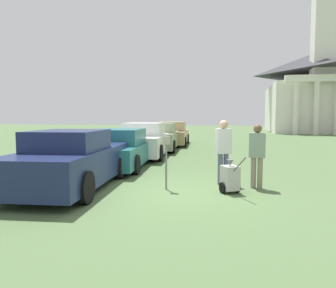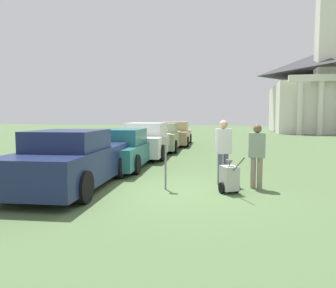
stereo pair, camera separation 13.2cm
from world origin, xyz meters
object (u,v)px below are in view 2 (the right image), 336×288
Objects in this scene: parked_car_teal at (122,150)px; parked_car_tan at (175,134)px; parking_meter at (166,152)px; person_worker at (223,148)px; parked_car_navy at (71,161)px; parked_car_white at (147,141)px; parked_car_sage at (162,138)px; person_supervisor at (257,152)px; church at (317,88)px; equipment_cart at (229,178)px.

parked_car_tan reaches higher than parked_car_teal.
parking_meter is 1.72m from person_worker.
person_worker reaches higher than parked_car_navy.
parked_car_navy is at bearing -95.56° from parked_car_white.
parked_car_teal is 6.32m from parked_car_sage.
parked_car_teal is 2.96× the size of person_supervisor.
parked_car_sage is 2.72× the size of person_worker.
parked_car_sage is at bearing 84.45° from parked_car_navy.
church is at bearing 64.12° from parked_car_navy.
church is (8.38, 34.55, 4.39)m from person_supervisor.
church reaches higher than parked_car_navy.
parked_car_white is 31.80m from church.
parked_car_navy is 13.63m from parked_car_tan.
church reaches higher than parked_car_tan.
person_worker reaches higher than parking_meter.
parked_car_navy is 4.92× the size of equipment_cart.
parking_meter is at bearing 149.91° from equipment_cart.
equipment_cart is (0.22, -1.00, -0.66)m from person_worker.
parked_car_teal is at bearing -112.48° from church.
parked_car_sage is (-0.00, 6.32, 0.05)m from parked_car_teal.
church is at bearing 53.48° from parked_car_tan.
person_supervisor is (0.90, -0.30, -0.07)m from person_worker.
parked_car_white is at bearing 93.63° from equipment_cart.
parking_meter is at bearing -75.03° from parked_car_white.
parked_car_navy reaches higher than parked_car_sage.
parked_car_white is at bearing 84.44° from parked_car_navy.
parking_meter reaches higher than equipment_cart.
parked_car_tan is at bearing 84.45° from parked_car_white.
parked_car_sage is 2.88× the size of person_supervisor.
person_supervisor is at bearing -56.76° from parked_car_white.
person_supervisor reaches higher than parked_car_white.
person_worker is (3.92, -5.69, 0.30)m from parked_car_white.
person_supervisor is at bearing -67.34° from parked_car_sage.
church is at bearing 61.97° from parked_car_teal.
person_supervisor reaches higher than equipment_cart.
equipment_cart is at bearing 78.18° from person_worker.
parking_meter is at bearing -58.67° from parked_car_teal.
person_supervisor reaches higher than parked_car_sage.
parked_car_tan is 0.23× the size of church.
equipment_cart is at bearing -78.23° from parked_car_tan.
person_worker is at bearing -36.71° from parked_car_teal.
parked_car_navy is at bearing -170.24° from parking_meter.
parked_car_navy is 0.92× the size of parked_car_white.
parked_car_teal is at bearing -55.16° from person_worker.
parked_car_sage is at bearing -95.56° from parked_car_tan.
person_worker reaches higher than equipment_cart.
person_supervisor is at bearing 137.56° from person_worker.
parked_car_sage is 9.94m from parking_meter.
church reaches higher than person_worker.
person_supervisor is (4.82, 1.07, 0.24)m from parked_car_navy.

